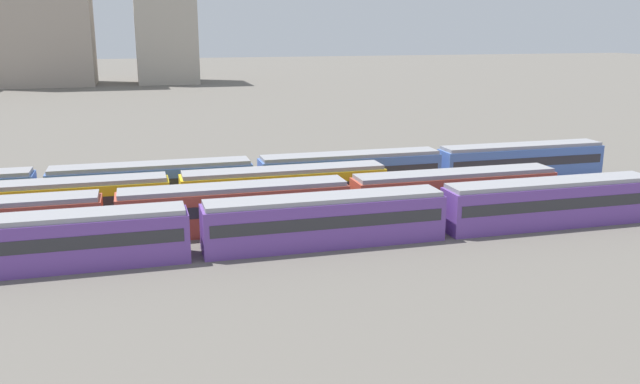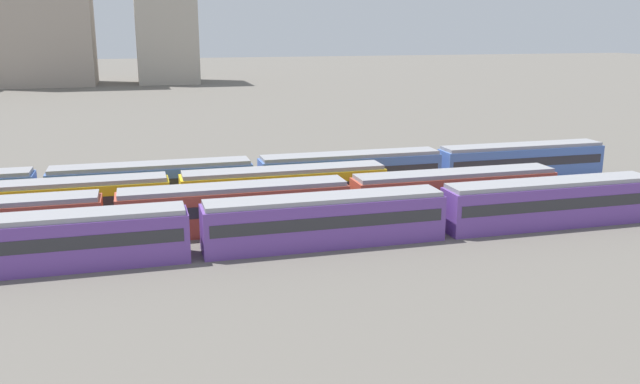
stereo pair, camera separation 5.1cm
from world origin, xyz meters
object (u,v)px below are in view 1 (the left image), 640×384
train_track_0 (325,220)px  train_track_1 (235,208)px  train_track_2 (55,203)px  train_track_3 (255,177)px

train_track_0 → train_track_1: (-5.87, 5.20, -0.00)m
train_track_1 → train_track_2: same height
train_track_0 → train_track_2: same height
train_track_2 → train_track_3: same height
train_track_1 → train_track_0: bearing=-41.5°
train_track_1 → train_track_3: bearing=71.5°
train_track_0 → train_track_2: (-19.63, 10.40, -0.00)m
train_track_2 → train_track_3: 18.01m
train_track_1 → train_track_3: same height
train_track_1 → train_track_3: size_ratio=0.75×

